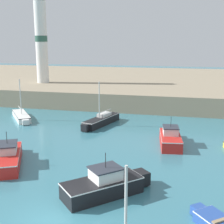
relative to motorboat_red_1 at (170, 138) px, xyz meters
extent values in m
plane|color=teal|center=(-5.07, -13.51, -0.63)|extent=(200.00, 200.00, 0.00)
cube|color=gray|center=(-5.07, 30.83, 0.55)|extent=(120.00, 40.00, 2.36)
cube|color=red|center=(0.02, -0.18, -0.14)|extent=(2.21, 4.50, 0.97)
cube|color=red|center=(-0.30, 2.33, -0.14)|extent=(1.01, 0.86, 0.83)
cube|color=white|center=(0.02, -0.18, 0.30)|extent=(2.23, 4.54, 0.07)
cube|color=silver|center=(0.00, 0.03, 0.65)|extent=(1.44, 1.66, 0.61)
cube|color=#2D333D|center=(0.00, 0.03, 0.99)|extent=(1.54, 1.80, 0.08)
cylinder|color=black|center=(0.00, 0.03, 1.48)|extent=(0.04, 0.04, 0.90)
cube|color=black|center=(-3.40, -10.18, -0.14)|extent=(4.65, 4.56, 0.98)
cube|color=black|center=(-1.41, -8.28, -0.14)|extent=(1.30, 1.31, 0.84)
cube|color=white|center=(-3.40, -10.18, 0.31)|extent=(4.70, 4.60, 0.07)
cube|color=silver|center=(-3.23, -10.02, 0.69)|extent=(2.14, 2.13, 0.66)
cube|color=#2D333D|center=(-3.23, -10.02, 1.06)|extent=(2.30, 2.29, 0.08)
cylinder|color=black|center=(-3.23, -10.02, 1.55)|extent=(0.04, 0.04, 0.90)
cube|color=black|center=(-7.60, 5.14, -0.22)|extent=(2.85, 5.78, 0.83)
cube|color=black|center=(-8.50, 2.16, -0.22)|extent=(0.84, 0.75, 0.70)
cube|color=white|center=(-7.60, 5.14, 0.16)|extent=(2.88, 5.84, 0.07)
cylinder|color=silver|center=(-7.73, 4.74, 2.18)|extent=(0.10, 0.10, 3.96)
cylinder|color=silver|center=(-7.40, 5.82, 0.75)|extent=(0.81, 2.46, 0.08)
cube|color=silver|center=(-7.44, 5.69, 0.38)|extent=(1.34, 1.88, 0.36)
cube|color=white|center=(-17.34, 5.38, -0.30)|extent=(4.28, 4.95, 0.65)
cube|color=white|center=(-15.54, 3.08, -0.30)|extent=(0.95, 0.92, 0.56)
cube|color=black|center=(-17.34, 5.38, -0.02)|extent=(4.32, 5.00, 0.07)
cylinder|color=silver|center=(-17.10, 5.07, 2.05)|extent=(0.10, 0.10, 4.05)
cylinder|color=silver|center=(-17.74, 5.90, 0.57)|extent=(1.52, 1.91, 0.08)
cube|color=#284C9E|center=(2.04, -11.09, -0.34)|extent=(0.88, 0.86, 0.49)
cube|color=white|center=(3.03, -12.33, -0.09)|extent=(2.63, 2.85, 0.07)
cube|color=#997F5B|center=(3.03, -12.33, -0.01)|extent=(0.95, 0.82, 0.08)
cylinder|color=silver|center=(-0.68, -17.19, 2.29)|extent=(0.10, 0.10, 4.18)
cube|color=red|center=(-11.28, -7.37, -0.16)|extent=(3.79, 5.37, 0.94)
cube|color=red|center=(-12.58, -4.72, -0.16)|extent=(1.18, 1.10, 0.80)
cube|color=white|center=(-11.28, -7.37, 0.27)|extent=(3.83, 5.42, 0.07)
cube|color=silver|center=(-11.39, -7.14, 0.60)|extent=(1.94, 2.18, 0.59)
cube|color=#2D333D|center=(-11.39, -7.14, 0.94)|extent=(2.08, 2.36, 0.08)
cylinder|color=black|center=(-11.39, -7.14, 1.43)|extent=(0.04, 0.04, 0.90)
cylinder|color=silver|center=(-21.07, 19.31, 7.94)|extent=(1.83, 1.83, 12.42)
cylinder|color=#2D5647|center=(-21.07, 19.31, 8.56)|extent=(1.89, 1.89, 0.90)
camera|label=1|loc=(1.02, -26.40, 8.29)|focal=50.00mm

